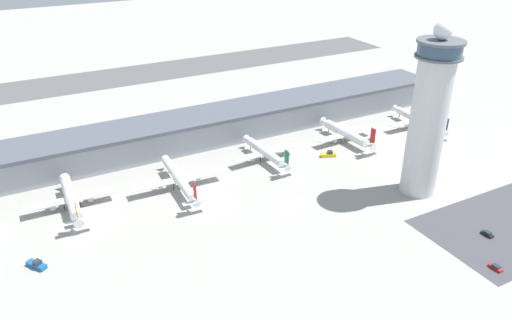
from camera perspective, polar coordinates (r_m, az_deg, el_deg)
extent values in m
plane|color=#9E9B93|center=(190.19, 4.41, -5.18)|extent=(1000.00, 1000.00, 0.00)
cube|color=#9399A3|center=(242.39, -4.38, 3.84)|extent=(253.94, 22.00, 12.58)
cube|color=#4C515B|center=(239.73, -4.44, 5.40)|extent=(253.94, 25.00, 1.60)
cube|color=#515154|center=(354.29, -12.65, 9.65)|extent=(380.91, 44.00, 0.01)
cylinder|color=silver|center=(197.76, 18.93, 3.44)|extent=(13.41, 13.41, 53.77)
cylinder|color=#565B66|center=(189.33, 20.16, 11.03)|extent=(16.75, 16.75, 0.80)
cylinder|color=#334C60|center=(188.71, 20.29, 11.80)|extent=(15.41, 15.41, 4.44)
cylinder|color=#565B66|center=(188.10, 20.42, 12.59)|extent=(16.75, 16.75, 1.00)
sphere|color=white|center=(187.33, 20.60, 13.69)|extent=(6.44, 6.44, 6.44)
cube|color=#424247|center=(200.36, 27.14, -6.61)|extent=(64.00, 40.00, 0.01)
cylinder|color=white|center=(197.89, -20.39, -4.13)|extent=(4.94, 27.89, 4.06)
cone|color=white|center=(211.75, -20.98, -2.14)|extent=(4.17, 3.78, 4.06)
cone|color=white|center=(183.80, -19.69, -6.51)|extent=(3.81, 4.98, 3.65)
cube|color=white|center=(198.72, -20.38, -4.23)|extent=(32.72, 5.43, 0.44)
cylinder|color=#A8A8B2|center=(200.00, -22.29, -4.79)|extent=(2.37, 4.53, 2.23)
cylinder|color=#A8A8B2|center=(200.61, -18.45, -4.00)|extent=(2.37, 4.53, 2.23)
cube|color=orange|center=(180.26, -19.90, -5.25)|extent=(0.39, 2.81, 6.49)
cube|color=white|center=(182.42, -19.65, -6.62)|extent=(11.42, 2.36, 0.24)
cylinder|color=black|center=(210.54, -20.73, -3.26)|extent=(0.28, 0.28, 2.31)
cylinder|color=black|center=(199.38, -19.44, -4.78)|extent=(0.28, 0.28, 2.31)
cylinder|color=black|center=(199.13, -21.04, -5.11)|extent=(0.28, 0.28, 2.31)
cylinder|color=white|center=(200.43, -8.78, -2.15)|extent=(5.01, 33.05, 3.56)
cone|color=white|center=(215.93, -10.24, -0.05)|extent=(3.70, 3.36, 3.56)
cone|color=white|center=(184.96, -7.02, -4.67)|extent=(3.39, 4.41, 3.21)
cube|color=white|center=(201.28, -8.82, -2.22)|extent=(37.67, 6.05, 0.44)
cylinder|color=#A8A8B2|center=(200.95, -11.03, -2.82)|extent=(2.13, 4.00, 1.96)
cylinder|color=#A8A8B2|center=(204.64, -6.79, -1.91)|extent=(2.13, 4.00, 1.96)
cube|color=red|center=(181.90, -7.01, -3.55)|extent=(0.42, 2.81, 5.70)
cube|color=white|center=(183.75, -6.89, -4.76)|extent=(10.06, 2.44, 0.24)
cylinder|color=black|center=(214.93, -9.96, -1.10)|extent=(0.28, 0.28, 2.75)
cylinder|color=black|center=(202.44, -8.03, -2.80)|extent=(0.28, 0.28, 2.75)
cylinder|color=black|center=(201.27, -9.38, -3.10)|extent=(0.28, 0.28, 2.75)
cylinder|color=white|center=(220.39, 1.05, 0.93)|extent=(4.96, 27.66, 3.57)
cone|color=white|center=(232.30, -0.96, 2.34)|extent=(3.73, 3.39, 3.57)
cone|color=white|center=(208.53, 3.37, -0.71)|extent=(3.43, 4.45, 3.22)
cube|color=white|center=(221.08, 0.98, 0.83)|extent=(30.72, 5.94, 0.44)
cylinder|color=#A8A8B2|center=(219.33, -0.59, 0.30)|extent=(2.16, 4.03, 1.97)
cylinder|color=#A8A8B2|center=(225.44, 2.22, 1.05)|extent=(2.16, 4.03, 1.97)
cube|color=#14704C|center=(205.80, 3.54, 0.35)|extent=(0.44, 2.81, 5.72)
cube|color=white|center=(207.45, 3.57, -0.75)|extent=(10.10, 2.50, 0.24)
cylinder|color=black|center=(231.39, -0.60, 1.40)|extent=(0.28, 0.28, 2.56)
cylinder|color=black|center=(222.76, 1.63, 0.34)|extent=(0.28, 0.28, 2.56)
cylinder|color=black|center=(220.37, 0.53, 0.04)|extent=(0.28, 0.28, 2.56)
cylinder|color=white|center=(243.14, 10.25, 3.03)|extent=(5.80, 28.36, 4.22)
cone|color=white|center=(254.23, 7.90, 4.28)|extent=(4.43, 4.03, 4.22)
cone|color=white|center=(232.21, 12.91, 1.60)|extent=(4.08, 5.27, 3.80)
cube|color=white|center=(243.81, 10.15, 2.92)|extent=(32.22, 6.19, 0.44)
cylinder|color=#A8A8B2|center=(240.91, 8.75, 2.40)|extent=(2.58, 4.77, 2.32)
cylinder|color=#A8A8B2|center=(249.20, 11.15, 3.04)|extent=(2.58, 4.77, 2.32)
cube|color=red|center=(229.35, 13.22, 2.75)|extent=(0.46, 2.81, 6.76)
cube|color=white|center=(231.14, 13.15, 1.56)|extent=(11.92, 2.66, 0.24)
cylinder|color=black|center=(253.27, 8.30, 3.38)|extent=(0.28, 0.28, 2.17)
cylinder|color=black|center=(246.10, 10.74, 2.47)|extent=(0.28, 0.28, 2.17)
cylinder|color=black|center=(242.44, 9.69, 2.18)|extent=(0.28, 0.28, 2.17)
cylinder|color=white|center=(267.96, 18.04, 4.41)|extent=(4.94, 30.47, 3.57)
cone|color=white|center=(279.35, 15.76, 5.63)|extent=(3.71, 3.37, 3.57)
cone|color=white|center=(256.83, 20.59, 3.03)|extent=(3.41, 4.43, 3.21)
cube|color=white|center=(268.59, 17.93, 4.33)|extent=(34.21, 5.94, 0.44)
cylinder|color=#A8A8B2|center=(265.02, 16.61, 3.97)|extent=(2.14, 4.01, 1.96)
cylinder|color=#A8A8B2|center=(274.38, 18.87, 4.42)|extent=(2.14, 4.01, 1.96)
cube|color=navy|center=(254.60, 20.89, 3.92)|extent=(0.43, 2.81, 5.71)
cube|color=white|center=(255.92, 20.80, 3.00)|extent=(10.08, 2.45, 0.24)
cylinder|color=black|center=(278.49, 16.04, 4.84)|extent=(0.28, 0.28, 2.62)
cylinder|color=black|center=(270.61, 18.36, 3.87)|extent=(0.28, 0.28, 2.62)
cylinder|color=black|center=(267.33, 17.58, 3.71)|extent=(0.28, 0.28, 2.62)
cube|color=black|center=(243.76, 12.69, 1.76)|extent=(3.06, 6.88, 0.12)
cube|color=gold|center=(243.46, 12.70, 1.92)|extent=(3.32, 8.15, 1.58)
cube|color=#232D38|center=(242.28, 12.84, 2.15)|extent=(2.30, 2.62, 1.29)
cube|color=black|center=(173.96, -23.76, -11.11)|extent=(5.19, 6.12, 0.12)
cube|color=#195699|center=(173.58, -23.80, -10.93)|extent=(5.91, 7.09, 1.47)
cube|color=#232D38|center=(172.34, -23.73, -10.66)|extent=(2.90, 2.90, 1.20)
cube|color=black|center=(228.50, 8.26, 0.42)|extent=(6.22, 4.30, 0.12)
cube|color=gold|center=(228.19, 8.27, 0.58)|extent=(7.28, 4.79, 1.54)
cube|color=#232D38|center=(227.76, 8.46, 0.91)|extent=(2.70, 2.78, 1.26)
cube|color=black|center=(190.69, 24.88, -7.80)|extent=(1.84, 3.60, 0.12)
cube|color=black|center=(190.50, 24.90, -7.71)|extent=(1.94, 4.27, 0.87)
cube|color=#232D38|center=(190.04, 24.97, -7.53)|extent=(1.64, 2.38, 0.71)
cube|color=black|center=(175.72, 25.66, -11.14)|extent=(1.82, 3.75, 0.12)
cube|color=red|center=(175.53, 25.68, -11.05)|extent=(1.92, 4.45, 0.78)
cube|color=#232D38|center=(175.08, 25.75, -10.88)|extent=(1.62, 2.47, 0.64)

